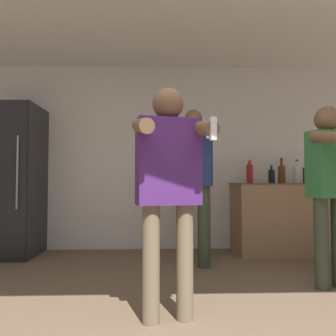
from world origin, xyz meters
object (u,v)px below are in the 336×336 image
bottle_clear_vodka (250,173)px  person_woman_foreground (168,177)px  bottle_red_label (306,174)px  bottle_dark_rum (297,174)px  bottle_brown_liquor (271,176)px  refrigerator (14,180)px  bottle_green_wine (282,174)px  person_spectator_back (193,176)px  person_man_side (330,177)px

bottle_clear_vodka → person_woman_foreground: (-1.12, -1.97, -0.09)m
bottle_red_label → bottle_dark_rum: bottle_red_label is taller
bottle_brown_liquor → bottle_dark_rum: (0.34, -0.00, 0.02)m
bottle_brown_liquor → bottle_red_label: bearing=-0.0°
refrigerator → bottle_clear_vodka: 3.01m
refrigerator → bottle_dark_rum: refrigerator is taller
bottle_green_wine → person_spectator_back: bearing=-154.7°
bottle_green_wine → refrigerator: bearing=179.5°
bottle_red_label → bottle_brown_liquor: 0.46m
person_woman_foreground → person_man_side: person_man_side is taller
refrigerator → bottle_clear_vodka: (3.01, -0.03, 0.10)m
person_spectator_back → bottle_dark_rum: bearing=22.0°
bottle_dark_rum → person_woman_foreground: (-1.74, -1.97, -0.07)m
bottle_clear_vodka → bottle_dark_rum: bearing=0.0°
bottle_red_label → person_spectator_back: bearing=-159.6°
refrigerator → bottle_brown_liquor: size_ratio=7.50×
refrigerator → bottle_clear_vodka: size_ratio=5.95×
bottle_red_label → person_woman_foreground: 2.71m
bottle_red_label → bottle_brown_liquor: bottle_red_label is taller
refrigerator → bottle_red_label: refrigerator is taller
person_woman_foreground → bottle_dark_rum: bearing=48.6°
refrigerator → bottle_brown_liquor: 3.29m
bottle_brown_liquor → bottle_green_wine: bearing=-0.0°
refrigerator → person_man_side: (3.34, -1.36, 0.02)m
bottle_red_label → person_man_side: 1.40m
refrigerator → person_spectator_back: bearing=-15.2°
bottle_dark_rum → bottle_red_label: bearing=0.0°
bottle_brown_liquor → bottle_green_wine: bottle_green_wine is taller
bottle_clear_vodka → bottle_brown_liquor: (0.28, 0.00, -0.04)m
refrigerator → person_woman_foreground: size_ratio=1.21×
person_man_side → person_spectator_back: (-1.12, 0.76, 0.02)m
person_woman_foreground → bottle_clear_vodka: bearing=60.4°
bottle_dark_rum → person_woman_foreground: 2.63m
bottle_red_label → person_man_side: bearing=-107.1°
person_man_side → bottle_red_label: bearing=72.9°
person_woman_foreground → person_spectator_back: size_ratio=0.90×
person_man_side → refrigerator: bearing=157.8°
refrigerator → person_woman_foreground: 2.75m
person_spectator_back → refrigerator: bearing=164.8°
bottle_red_label → bottle_brown_liquor: bearing=180.0°
bottle_dark_rum → person_man_side: person_man_side is taller
bottle_red_label → person_man_side: person_man_side is taller
bottle_red_label → bottle_clear_vodka: bearing=180.0°
bottle_dark_rum → person_woman_foreground: size_ratio=0.20×
person_man_side → person_spectator_back: size_ratio=0.92×
bottle_red_label → bottle_green_wine: 0.33m
bottle_red_label → person_woman_foreground: size_ratio=0.20×
bottle_red_label → bottle_dark_rum: (-0.12, 0.00, 0.00)m
refrigerator → bottle_green_wine: bearing=-0.5°
bottle_dark_rum → person_spectator_back: 1.52m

